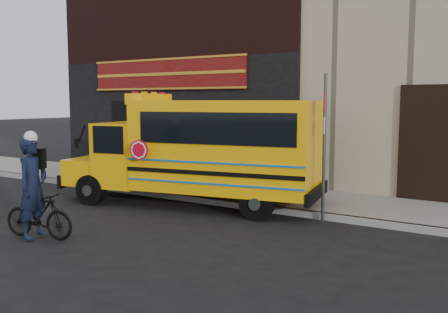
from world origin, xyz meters
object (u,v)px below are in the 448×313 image
object	(u,v)px
sign_pole	(324,141)
cyclist	(33,190)
school_bus	(203,149)
bicycle	(39,215)

from	to	relation	value
sign_pole	cyclist	bearing A→B (deg)	-133.69
sign_pole	cyclist	size ratio (longest dim) A/B	1.68
school_bus	bicycle	xyz separation A→B (m)	(-1.00, -4.29, -1.03)
bicycle	cyclist	size ratio (longest dim) A/B	0.79
bicycle	sign_pole	bearing A→B (deg)	-57.19
sign_pole	cyclist	xyz separation A→B (m)	(-4.27, -4.47, -0.84)
cyclist	sign_pole	bearing A→B (deg)	-58.23
bicycle	cyclist	world-z (taller)	cyclist
sign_pole	bicycle	bearing A→B (deg)	-134.01
school_bus	cyclist	world-z (taller)	school_bus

